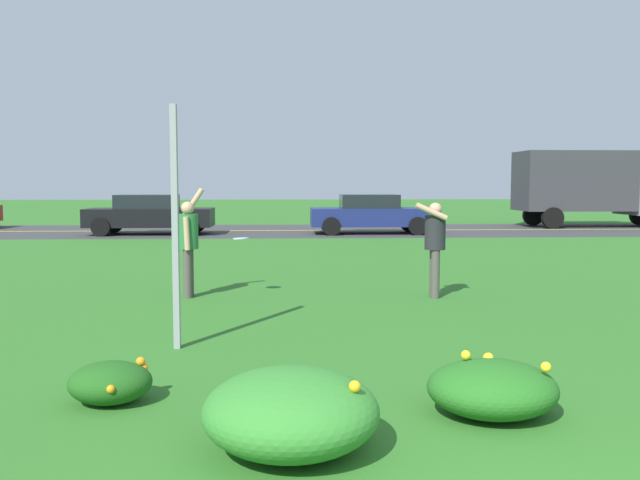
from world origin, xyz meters
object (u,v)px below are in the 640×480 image
object	(u,v)px
person_thrower_green_shirt	(188,240)
frisbee_pale_blue	(241,239)
sign_post_near_path	(175,228)
car_navy_center_right	(371,214)
person_catcher_dark_shirt	(435,241)
car_black_center_left	(150,214)
box_truck_gray	(594,184)

from	to	relation	value
person_thrower_green_shirt	frisbee_pale_blue	bearing A→B (deg)	7.59
sign_post_near_path	frisbee_pale_blue	size ratio (longest dim) A/B	10.24
frisbee_pale_blue	car_navy_center_right	bearing A→B (deg)	74.06
person_thrower_green_shirt	person_catcher_dark_shirt	distance (m)	4.06
frisbee_pale_blue	person_thrower_green_shirt	bearing A→B (deg)	-172.41
frisbee_pale_blue	car_navy_center_right	world-z (taller)	car_navy_center_right
sign_post_near_path	car_navy_center_right	bearing A→B (deg)	75.70
person_thrower_green_shirt	car_black_center_left	size ratio (longest dim) A/B	0.40
car_black_center_left	box_truck_gray	distance (m)	18.39
sign_post_near_path	box_truck_gray	world-z (taller)	box_truck_gray
person_catcher_dark_shirt	car_navy_center_right	world-z (taller)	person_catcher_dark_shirt
frisbee_pale_blue	box_truck_gray	distance (m)	21.82
box_truck_gray	sign_post_near_path	bearing A→B (deg)	-124.98
person_thrower_green_shirt	frisbee_pale_blue	size ratio (longest dim) A/B	6.70
person_thrower_green_shirt	car_navy_center_right	distance (m)	14.46
sign_post_near_path	person_thrower_green_shirt	xyz separation A→B (m)	(-0.37, 3.45, -0.43)
car_black_center_left	frisbee_pale_blue	bearing A→B (deg)	-72.62
person_thrower_green_shirt	frisbee_pale_blue	distance (m)	0.87
person_thrower_green_shirt	box_truck_gray	size ratio (longest dim) A/B	0.27
box_truck_gray	frisbee_pale_blue	bearing A→B (deg)	-129.30
car_black_center_left	box_truck_gray	bearing A→B (deg)	10.44
person_thrower_green_shirt	car_black_center_left	xyz separation A→B (m)	(-3.38, 13.66, -0.21)
person_catcher_dark_shirt	car_navy_center_right	size ratio (longest dim) A/B	0.35
sign_post_near_path	frisbee_pale_blue	world-z (taller)	sign_post_near_path
sign_post_near_path	car_navy_center_right	size ratio (longest dim) A/B	0.61
person_thrower_green_shirt	person_catcher_dark_shirt	xyz separation A→B (m)	(4.05, -0.21, -0.02)
sign_post_near_path	person_catcher_dark_shirt	size ratio (longest dim) A/B	1.76
person_thrower_green_shirt	sign_post_near_path	bearing A→B (deg)	-83.96
sign_post_near_path	frisbee_pale_blue	bearing A→B (deg)	82.14
person_thrower_green_shirt	person_catcher_dark_shirt	bearing A→B (deg)	-3.00
car_navy_center_right	box_truck_gray	bearing A→B (deg)	18.50
sign_post_near_path	person_catcher_dark_shirt	distance (m)	4.93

